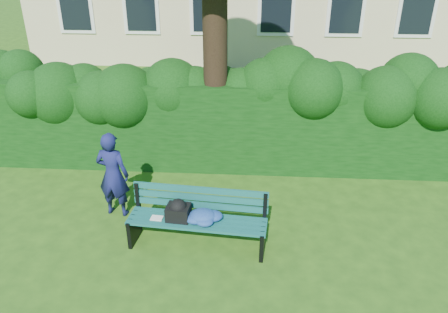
{
  "coord_description": "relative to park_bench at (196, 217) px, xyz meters",
  "views": [
    {
      "loc": [
        0.45,
        -6.04,
        4.24
      ],
      "look_at": [
        0.0,
        0.6,
        0.95
      ],
      "focal_mm": 35.0,
      "sensor_mm": 36.0,
      "label": 1
    }
  ],
  "objects": [
    {
      "name": "ground",
      "position": [
        0.35,
        0.58,
        -0.5
      ],
      "size": [
        80.0,
        80.0,
        0.0
      ],
      "primitive_type": "plane",
      "color": "#284F15",
      "rests_on": "ground"
    },
    {
      "name": "hedge",
      "position": [
        0.35,
        2.78,
        0.4
      ],
      "size": [
        10.0,
        1.0,
        1.8
      ],
      "color": "black",
      "rests_on": "ground"
    },
    {
      "name": "park_bench",
      "position": [
        0.0,
        0.0,
        0.0
      ],
      "size": [
        2.14,
        0.74,
        0.89
      ],
      "rotation": [
        0.0,
        0.0,
        -0.09
      ],
      "color": "#0F4B4B",
      "rests_on": "ground"
    },
    {
      "name": "man_reading",
      "position": [
        -1.48,
        0.77,
        0.25
      ],
      "size": [
        0.6,
        0.44,
        1.51
      ],
      "primitive_type": "imported",
      "rotation": [
        0.0,
        0.0,
        3.0
      ],
      "color": "#171A51",
      "rests_on": "ground"
    }
  ]
}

